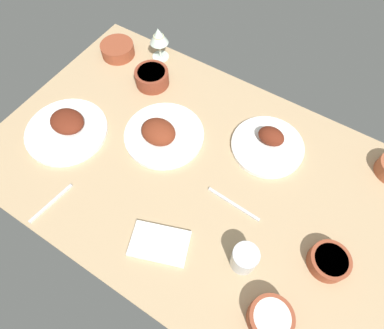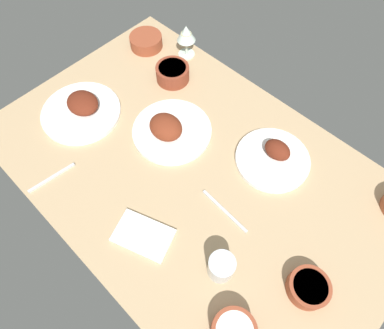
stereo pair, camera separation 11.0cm
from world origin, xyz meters
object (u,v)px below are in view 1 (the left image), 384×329
Objects in this scene: bowl_cream at (270,318)px; folded_napkin at (160,243)px; bowl_soup at (152,77)px; fork_loose at (51,203)px; bowl_onions at (329,261)px; bowl_pasta at (118,49)px; plate_near_viewer at (67,128)px; wine_glass at (159,37)px; plate_center_main at (162,134)px; plate_far_side at (268,144)px; water_tumbler at (244,258)px; spoon_loose at (234,204)px.

folded_napkin is at bearing 177.95° from bowl_cream.
bowl_cream is 36.55cm from folded_napkin.
bowl_soup is 59.90cm from fork_loose.
bowl_soup reaches higher than bowl_onions.
bowl_pasta is at bearing 28.26° from fork_loose.
bowl_cream is at bearing -30.96° from bowl_pasta.
bowl_soup is 0.78× the size of fork_loose.
bowl_pasta is at bearing 103.37° from plate_near_viewer.
wine_glass is at bearing 153.66° from bowl_onions.
bowl_cream is 0.85× the size of bowl_pasta.
plate_center_main is 1.65× the size of folded_napkin.
bowl_pasta is at bearing 173.39° from plate_far_side.
bowl_cream is 16.25cm from water_tumbler.
plate_near_viewer is 1.55× the size of spoon_loose.
plate_far_side reaches higher than bowl_onions.
bowl_cream is at bearing -2.05° from folded_napkin.
fork_loose is at bearing -168.07° from folded_napkin.
plate_far_side is at bearing -16.17° from wine_glass.
folded_napkin is at bearing -160.10° from water_tumbler.
spoon_loose is at bearing -36.23° from wine_glass.
plate_far_side is at bearing 105.81° from water_tumbler.
bowl_onions is (84.23, -30.69, -0.82)cm from bowl_soup.
plate_far_side reaches higher than folded_napkin.
spoon_loose is at bearing -88.81° from plate_far_side.
water_tumbler is (11.49, -40.59, 2.52)cm from plate_far_side.
bowl_onions is 31.84cm from spoon_loose.
bowl_cream is at bearing -11.29° from plate_near_viewer.
plate_center_main is at bearing 27.42° from plate_near_viewer.
wine_glass reaches higher than bowl_cream.
wine_glass is at bearing 163.83° from plate_far_side.
plate_near_viewer is 42.47cm from bowl_pasta.
plate_center_main is 42.21cm from wine_glass.
wine_glass is (-82.31, 67.20, 6.67)cm from bowl_cream.
wine_glass is 73.07cm from spoon_loose.
bowl_soup is 22.69cm from bowl_pasta.
plate_center_main reaches higher than fork_loose.
fork_loose is at bearing -160.30° from bowl_onions.
wine_glass is at bearing 140.77° from bowl_cream.
bowl_pasta is at bearing 165.39° from bowl_soup.
plate_center_main is 34.43cm from plate_near_viewer.
bowl_cream is 0.62× the size of spoon_loose.
water_tumbler is at bearing -148.44° from bowl_onions.
plate_near_viewer is 2.14× the size of bowl_pasta.
plate_near_viewer is at bearing -108.82° from bowl_soup.
plate_center_main reaches higher than bowl_pasta.
bowl_onions is at bearing -40.80° from plate_far_side.
wine_glass is at bearing -33.05° from spoon_loose.
wine_glass reaches higher than folded_napkin.
plate_center_main is at bearing -46.96° from bowl_soup.
bowl_pasta is (-73.93, 8.57, 1.06)cm from plate_far_side.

